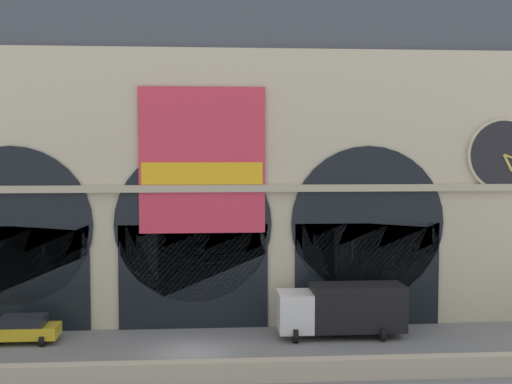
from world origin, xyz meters
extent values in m
plane|color=slate|center=(0.00, 0.00, 0.00)|extent=(200.00, 200.00, 0.00)
cube|color=#B2A891|center=(0.00, -4.62, 0.52)|extent=(90.00, 0.70, 1.04)
cube|color=beige|center=(0.00, 7.66, 8.66)|extent=(45.94, 5.33, 17.33)
cube|color=#424751|center=(0.00, 7.96, 19.56)|extent=(45.94, 4.73, 4.47)
cube|color=black|center=(-10.94, 4.95, 3.25)|extent=(9.22, 0.20, 6.50)
cylinder|color=black|center=(-10.94, 4.95, 6.50)|extent=(9.70, 0.20, 9.70)
cube|color=black|center=(0.00, 4.95, 3.25)|extent=(9.22, 0.20, 6.50)
cylinder|color=black|center=(0.00, 4.95, 6.50)|extent=(9.70, 0.20, 9.70)
cube|color=black|center=(10.94, 4.95, 3.25)|extent=(9.22, 0.20, 6.50)
cylinder|color=black|center=(10.94, 4.95, 6.50)|extent=(9.70, 0.20, 9.70)
cylinder|color=beige|center=(19.55, 4.85, 10.80)|extent=(4.62, 0.25, 4.62)
cylinder|color=black|center=(19.55, 4.73, 10.80)|extent=(4.28, 0.06, 4.28)
cube|color=gold|center=(19.82, 4.67, 10.28)|extent=(0.69, 0.04, 1.12)
cube|color=#D8334C|center=(0.57, 4.83, 10.46)|extent=(7.72, 0.12, 8.95)
cube|color=yellow|center=(0.57, 4.75, 9.65)|extent=(7.41, 0.04, 1.36)
cube|color=#B6AB91|center=(0.00, 4.85, 8.73)|extent=(45.94, 0.50, 0.44)
cube|color=gold|center=(-9.94, 2.59, 0.65)|extent=(4.40, 1.80, 0.70)
cube|color=black|center=(-9.72, 2.59, 1.27)|extent=(2.46, 1.62, 0.55)
cylinder|color=black|center=(-8.49, 1.78, 0.30)|extent=(0.28, 0.60, 0.60)
cylinder|color=black|center=(-8.49, 3.40, 0.30)|extent=(0.28, 0.60, 0.60)
cube|color=white|center=(6.00, 2.44, 1.57)|extent=(2.00, 2.30, 2.30)
cube|color=black|center=(9.75, 2.44, 1.77)|extent=(5.50, 2.30, 2.70)
cylinder|color=black|center=(5.90, 1.40, 0.42)|extent=(0.28, 0.84, 0.84)
cylinder|color=black|center=(5.90, 3.47, 0.42)|extent=(0.28, 0.84, 0.84)
cylinder|color=black|center=(11.00, 1.40, 0.42)|extent=(0.28, 0.84, 0.84)
cylinder|color=black|center=(11.00, 3.47, 0.42)|extent=(0.28, 0.84, 0.84)
camera|label=1|loc=(1.00, -34.99, 11.10)|focal=45.50mm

